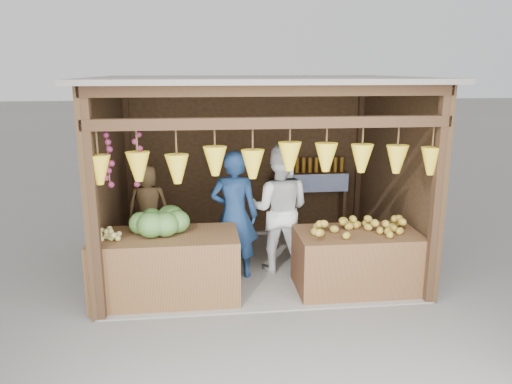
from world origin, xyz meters
TOP-DOWN VIEW (x-y plane):
  - ground at (0.00, 0.00)m, footprint 80.00×80.00m
  - stall_structure at (-0.03, -0.04)m, footprint 4.30×3.30m
  - back_shelf at (1.05, 1.28)m, footprint 1.25×0.32m
  - counter_left at (-1.23, -0.97)m, footprint 1.76×0.85m
  - counter_right at (1.17, -0.98)m, footprint 1.53×0.85m
  - stool at (-1.53, 0.24)m, footprint 0.29×0.29m
  - man_standing at (-0.35, -0.41)m, footprint 0.70×0.52m
  - woman_standing at (0.29, -0.26)m, footprint 1.02×0.90m
  - vendor_seated at (-1.53, 0.24)m, footprint 0.60×0.40m
  - melon_pile at (-1.28, -0.87)m, footprint 1.00×0.50m
  - tanfruit_pile at (-1.87, -1.03)m, footprint 0.34×0.40m
  - mango_pile at (1.17, -1.03)m, footprint 1.40×0.64m

SIDE VIEW (x-z plane):
  - ground at x=0.00m, z-range 0.00..0.00m
  - stool at x=-1.53m, z-range 0.00..0.27m
  - counter_right at x=1.17m, z-range 0.00..0.77m
  - counter_left at x=-1.23m, z-range 0.00..0.82m
  - vendor_seated at x=-1.53m, z-range 0.27..1.46m
  - man_standing at x=-0.35m, z-range 0.00..1.75m
  - back_shelf at x=1.05m, z-range 0.21..1.54m
  - mango_pile at x=1.17m, z-range 0.77..0.99m
  - tanfruit_pile at x=-1.87m, z-range 0.82..0.95m
  - woman_standing at x=0.29m, z-range 0.00..1.78m
  - melon_pile at x=-1.28m, z-range 0.82..1.14m
  - stall_structure at x=-0.03m, z-range 0.34..3.00m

